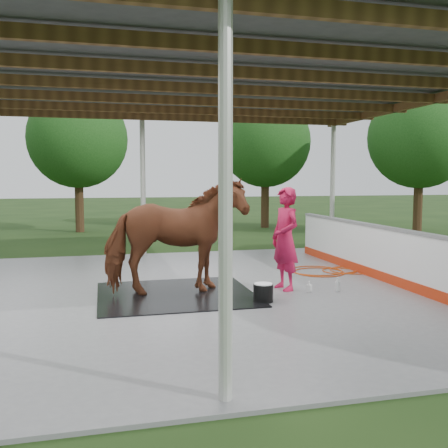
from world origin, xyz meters
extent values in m
plane|color=#1E3814|center=(0.00, 0.00, 0.00)|extent=(100.00, 100.00, 0.00)
cube|color=slate|center=(0.00, 0.00, 0.03)|extent=(12.00, 10.00, 0.05)
cylinder|color=beige|center=(0.00, -4.70, 1.98)|extent=(0.14, 0.14, 3.85)
cylinder|color=beige|center=(0.00, 4.70, 1.98)|extent=(0.14, 0.14, 3.85)
cylinder|color=beige|center=(5.70, 4.70, 1.98)|extent=(0.14, 0.14, 3.85)
cube|color=brown|center=(0.00, -4.50, 3.85)|extent=(12.00, 0.10, 0.18)
cube|color=brown|center=(0.00, -3.00, 3.85)|extent=(12.00, 0.10, 0.18)
cube|color=brown|center=(0.00, -1.50, 3.85)|extent=(12.00, 0.10, 0.18)
cube|color=brown|center=(0.00, 0.00, 3.85)|extent=(12.00, 0.10, 0.18)
cube|color=brown|center=(0.00, 1.50, 3.85)|extent=(12.00, 0.10, 0.18)
cube|color=brown|center=(0.00, 3.00, 3.85)|extent=(12.00, 0.10, 0.18)
cube|color=brown|center=(0.00, 4.50, 3.85)|extent=(12.00, 0.10, 0.18)
cube|color=brown|center=(5.70, 0.00, 3.85)|extent=(0.12, 10.00, 0.18)
cube|color=#38383A|center=(0.00, 0.00, 4.05)|extent=(12.60, 10.60, 0.10)
cube|color=#B82C0F|center=(4.59, 0.00, 0.15)|extent=(0.14, 8.00, 0.20)
cube|color=white|center=(4.60, 0.00, 0.65)|extent=(0.12, 8.00, 1.00)
cube|color=slate|center=(4.60, 0.00, 1.17)|extent=(0.16, 8.00, 0.06)
cylinder|color=#382314|center=(-2.00, 12.00, 1.10)|extent=(0.36, 0.36, 2.20)
sphere|color=#194714|center=(-2.00, 12.00, 3.80)|extent=(4.00, 4.00, 4.00)
cylinder|color=#382314|center=(6.00, 12.00, 1.10)|extent=(0.36, 0.36, 2.20)
sphere|color=#194714|center=(6.00, 12.00, 3.80)|extent=(4.00, 4.00, 4.00)
cylinder|color=#382314|center=(11.00, 8.00, 1.10)|extent=(0.36, 0.36, 2.20)
sphere|color=#194714|center=(11.00, 8.00, 3.80)|extent=(4.00, 4.00, 4.00)
cube|color=black|center=(0.18, -0.23, 0.06)|extent=(2.82, 2.64, 0.02)
imported|color=brown|center=(0.18, -0.23, 1.14)|extent=(2.59, 1.31, 2.13)
imported|color=#B0123C|center=(2.28, -0.30, 1.04)|extent=(0.62, 0.81, 1.97)
cylinder|color=black|center=(1.57, -1.12, 0.20)|extent=(0.35, 0.35, 0.31)
cylinder|color=white|center=(1.57, -1.12, 0.36)|extent=(0.32, 0.32, 0.03)
imported|color=silver|center=(3.18, -0.72, 0.18)|extent=(0.14, 0.14, 0.27)
imported|color=#338CD8|center=(2.64, -0.64, 0.15)|extent=(0.13, 0.13, 0.21)
torus|color=#C5430E|center=(3.67, 1.13, 0.06)|extent=(1.14, 1.14, 0.02)
torus|color=#C5430E|center=(4.49, 1.18, 0.06)|extent=(0.99, 0.99, 0.02)
torus|color=#C5430E|center=(4.18, 1.18, 0.06)|extent=(0.78, 0.78, 0.02)
torus|color=#C5430E|center=(3.66, 1.33, 0.06)|extent=(1.20, 1.20, 0.02)
cylinder|color=#C5430E|center=(4.58, 1.01, 0.06)|extent=(1.45, 0.49, 0.02)
camera|label=1|loc=(-1.13, -9.23, 2.18)|focal=40.00mm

